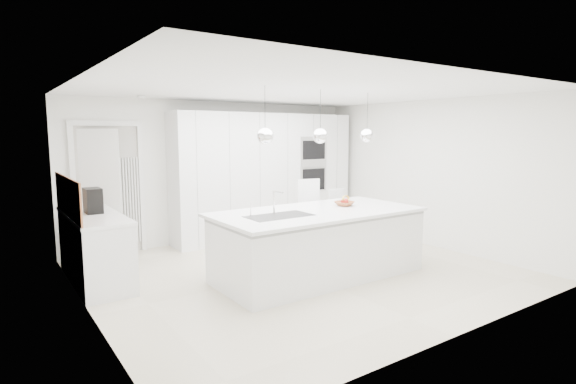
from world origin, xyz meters
TOP-DOWN VIEW (x-y plane):
  - floor at (0.00, 0.00)m, footprint 5.50×5.50m
  - wall_back at (0.00, 2.50)m, footprint 5.50×0.00m
  - wall_left at (-2.75, 0.00)m, footprint 0.00×5.00m
  - ceiling at (0.00, 0.00)m, footprint 5.50×5.50m
  - tall_cabinets at (0.80, 2.20)m, footprint 3.60×0.60m
  - oven_stack at (1.70, 1.89)m, footprint 0.62×0.04m
  - doorway_frame at (-1.95, 2.47)m, footprint 1.11×0.08m
  - hallway_door at (-2.20, 2.42)m, footprint 0.76×0.38m
  - radiator at (-1.63, 2.46)m, footprint 0.32×0.04m
  - left_base_cabinets at (-2.45, 1.20)m, footprint 0.60×1.80m
  - left_worktop at (-2.45, 1.20)m, footprint 0.62×1.82m
  - oak_backsplash at (-2.74, 1.20)m, footprint 0.02×1.80m
  - island_base at (0.10, -0.30)m, footprint 2.80×1.20m
  - island_worktop at (0.10, -0.25)m, footprint 2.84×1.40m
  - island_sink at (-0.55, -0.30)m, footprint 0.84×0.44m
  - island_tap at (-0.50, -0.10)m, footprint 0.02×0.02m
  - pendant_left at (-0.75, -0.30)m, footprint 0.20×0.20m
  - pendant_mid at (0.10, -0.30)m, footprint 0.20×0.20m
  - pendant_right at (0.95, -0.30)m, footprint 0.20×0.20m
  - fruit_bowl at (0.66, -0.17)m, footprint 0.32×0.32m
  - espresso_machine at (-2.43, 1.27)m, footprint 0.20×0.31m
  - bar_stool_left at (0.65, 0.51)m, footprint 0.50×0.62m
  - bar_stool_right at (1.29, 0.61)m, footprint 0.34×0.47m
  - apple_a at (0.63, -0.17)m, footprint 0.07×0.07m
  - apple_b at (0.65, -0.21)m, footprint 0.08×0.08m
  - banana_bunch at (0.69, -0.17)m, footprint 0.21×0.16m

SIDE VIEW (x-z plane):
  - floor at x=0.00m, z-range 0.00..0.00m
  - left_base_cabinets at x=-2.45m, z-range 0.00..0.86m
  - island_base at x=0.10m, z-range 0.00..0.86m
  - bar_stool_right at x=1.29m, z-range 0.00..1.00m
  - bar_stool_left at x=0.65m, z-range 0.00..1.21m
  - island_sink at x=-0.55m, z-range 0.73..0.91m
  - radiator at x=-1.63m, z-range 0.15..1.55m
  - left_worktop at x=-2.45m, z-range 0.86..0.90m
  - island_worktop at x=0.10m, z-range 0.86..0.90m
  - fruit_bowl at x=0.66m, z-range 0.90..0.97m
  - apple_a at x=0.63m, z-range 0.93..1.00m
  - apple_b at x=0.65m, z-range 0.93..1.01m
  - hallway_door at x=-2.20m, z-range 0.00..2.00m
  - banana_bunch at x=0.69m, z-range 0.91..1.10m
  - doorway_frame at x=-1.95m, z-range -0.04..2.09m
  - island_tap at x=-0.50m, z-range 0.90..1.20m
  - espresso_machine at x=-2.43m, z-range 0.90..1.23m
  - tall_cabinets at x=0.80m, z-range 0.00..2.30m
  - oak_backsplash at x=-2.74m, z-range 0.90..1.40m
  - wall_back at x=0.00m, z-range -1.50..4.00m
  - wall_left at x=-2.75m, z-range -1.25..3.75m
  - oven_stack at x=1.70m, z-range 0.83..1.88m
  - pendant_left at x=-0.75m, z-range 1.80..2.00m
  - pendant_mid at x=0.10m, z-range 1.80..2.00m
  - pendant_right at x=0.95m, z-range 1.80..2.00m
  - ceiling at x=0.00m, z-range 2.50..2.50m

